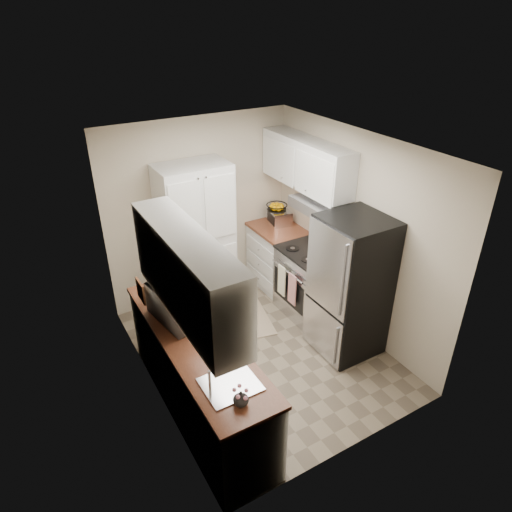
{
  "coord_description": "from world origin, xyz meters",
  "views": [
    {
      "loc": [
        -2.21,
        -3.66,
        3.69
      ],
      "look_at": [
        0.02,
        0.15,
        1.24
      ],
      "focal_mm": 32.0,
      "sensor_mm": 36.0,
      "label": 1
    }
  ],
  "objects_px": {
    "pantry_cabinet": "(197,239)",
    "electric_range": "(309,281)",
    "refrigerator": "(350,286)",
    "toaster_oven": "(279,217)",
    "wine_bottle": "(153,289)",
    "microwave": "(179,303)"
  },
  "relations": [
    {
      "from": "refrigerator",
      "to": "microwave",
      "type": "distance_m",
      "value": 1.97
    },
    {
      "from": "electric_range",
      "to": "refrigerator",
      "type": "xyz_separation_m",
      "value": [
        -0.03,
        -0.8,
        0.37
      ]
    },
    {
      "from": "microwave",
      "to": "toaster_oven",
      "type": "distance_m",
      "value": 2.51
    },
    {
      "from": "pantry_cabinet",
      "to": "refrigerator",
      "type": "relative_size",
      "value": 1.18
    },
    {
      "from": "pantry_cabinet",
      "to": "wine_bottle",
      "type": "bearing_deg",
      "value": -133.27
    },
    {
      "from": "wine_bottle",
      "to": "toaster_oven",
      "type": "height_order",
      "value": "wine_bottle"
    },
    {
      "from": "electric_range",
      "to": "toaster_oven",
      "type": "bearing_deg",
      "value": 82.99
    },
    {
      "from": "refrigerator",
      "to": "toaster_oven",
      "type": "height_order",
      "value": "refrigerator"
    },
    {
      "from": "toaster_oven",
      "to": "pantry_cabinet",
      "type": "bearing_deg",
      "value": -168.69
    },
    {
      "from": "refrigerator",
      "to": "wine_bottle",
      "type": "relative_size",
      "value": 5.51
    },
    {
      "from": "toaster_oven",
      "to": "electric_range",
      "type": "bearing_deg",
      "value": -86.3
    },
    {
      "from": "refrigerator",
      "to": "toaster_oven",
      "type": "bearing_deg",
      "value": 85.07
    },
    {
      "from": "pantry_cabinet",
      "to": "electric_range",
      "type": "relative_size",
      "value": 1.77
    },
    {
      "from": "electric_range",
      "to": "wine_bottle",
      "type": "height_order",
      "value": "wine_bottle"
    },
    {
      "from": "pantry_cabinet",
      "to": "wine_bottle",
      "type": "xyz_separation_m",
      "value": [
        -0.92,
        -0.97,
        0.07
      ]
    },
    {
      "from": "wine_bottle",
      "to": "microwave",
      "type": "bearing_deg",
      "value": -72.72
    },
    {
      "from": "pantry_cabinet",
      "to": "wine_bottle",
      "type": "distance_m",
      "value": 1.34
    },
    {
      "from": "microwave",
      "to": "toaster_oven",
      "type": "xyz_separation_m",
      "value": [
        2.08,
        1.4,
        -0.07
      ]
    },
    {
      "from": "refrigerator",
      "to": "electric_range",
      "type": "bearing_deg",
      "value": 87.52
    },
    {
      "from": "pantry_cabinet",
      "to": "wine_bottle",
      "type": "relative_size",
      "value": 6.48
    },
    {
      "from": "pantry_cabinet",
      "to": "electric_range",
      "type": "distance_m",
      "value": 1.58
    },
    {
      "from": "microwave",
      "to": "wine_bottle",
      "type": "height_order",
      "value": "microwave"
    }
  ]
}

